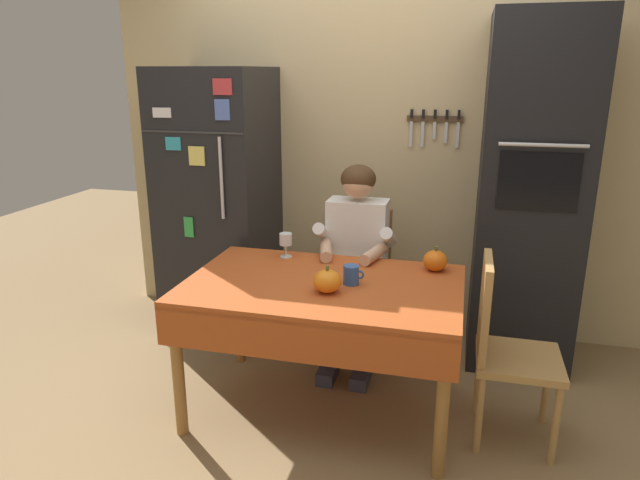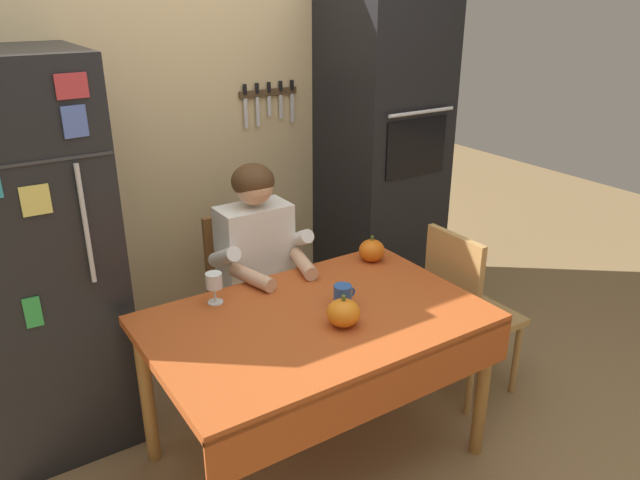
{
  "view_description": "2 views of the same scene",
  "coord_description": "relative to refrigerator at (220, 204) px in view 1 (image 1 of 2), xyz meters",
  "views": [
    {
      "loc": [
        0.66,
        -2.51,
        1.77
      ],
      "look_at": [
        -0.05,
        0.24,
        0.92
      ],
      "focal_mm": 31.65,
      "sensor_mm": 36.0,
      "label": 1
    },
    {
      "loc": [
        -1.22,
        -1.8,
        2.01
      ],
      "look_at": [
        0.05,
        0.15,
        1.06
      ],
      "focal_mm": 34.22,
      "sensor_mm": 36.0,
      "label": 2
    }
  ],
  "objects": [
    {
      "name": "ground_plane",
      "position": [
        0.95,
        -0.96,
        -0.9
      ],
      "size": [
        10.0,
        10.0,
        0.0
      ],
      "primitive_type": "plane",
      "color": "#93754C",
      "rests_on": "ground"
    },
    {
      "name": "back_wall_assembly",
      "position": [
        1.0,
        0.39,
        0.4
      ],
      "size": [
        3.7,
        0.13,
        2.6
      ],
      "color": "#D1B784",
      "rests_on": "ground"
    },
    {
      "name": "refrigerator",
      "position": [
        0.0,
        0.0,
        0.0
      ],
      "size": [
        0.68,
        0.71,
        1.8
      ],
      "color": "black",
      "rests_on": "ground"
    },
    {
      "name": "wall_oven",
      "position": [
        2.0,
        0.04,
        0.15
      ],
      "size": [
        0.6,
        0.64,
        2.1
      ],
      "color": "black",
      "rests_on": "ground"
    },
    {
      "name": "dining_table",
      "position": [
        0.95,
        -0.88,
        -0.24
      ],
      "size": [
        1.4,
        0.9,
        0.74
      ],
      "color": "#9E6B33",
      "rests_on": "ground"
    },
    {
      "name": "chair_behind_person",
      "position": [
        1.0,
        -0.09,
        -0.39
      ],
      "size": [
        0.4,
        0.4,
        0.93
      ],
      "color": "brown",
      "rests_on": "ground"
    },
    {
      "name": "seated_person",
      "position": [
        1.0,
        -0.28,
        -0.16
      ],
      "size": [
        0.47,
        0.55,
        1.25
      ],
      "color": "#38384C",
      "rests_on": "ground"
    },
    {
      "name": "chair_right_side",
      "position": [
        1.85,
        -0.86,
        -0.39
      ],
      "size": [
        0.4,
        0.4,
        0.93
      ],
      "color": "tan",
      "rests_on": "ground"
    },
    {
      "name": "coffee_mug",
      "position": [
        1.09,
        -0.85,
        -0.11
      ],
      "size": [
        0.11,
        0.08,
        0.1
      ],
      "color": "#2D569E",
      "rests_on": "dining_table"
    },
    {
      "name": "wine_glass",
      "position": [
        0.64,
        -0.52,
        -0.06
      ],
      "size": [
        0.07,
        0.07,
        0.14
      ],
      "color": "white",
      "rests_on": "dining_table"
    },
    {
      "name": "pumpkin_large",
      "position": [
        1.49,
        -0.54,
        -0.1
      ],
      "size": [
        0.13,
        0.13,
        0.13
      ],
      "color": "orange",
      "rests_on": "dining_table"
    },
    {
      "name": "pumpkin_medium",
      "position": [
        1.0,
        -0.99,
        -0.1
      ],
      "size": [
        0.14,
        0.14,
        0.14
      ],
      "color": "orange",
      "rests_on": "dining_table"
    }
  ]
}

